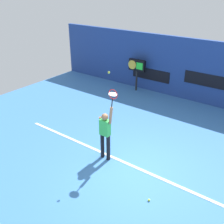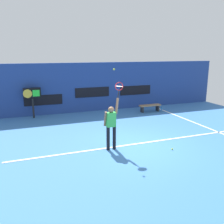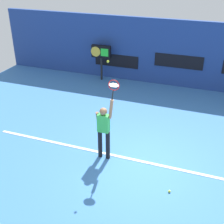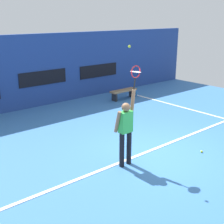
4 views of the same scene
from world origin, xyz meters
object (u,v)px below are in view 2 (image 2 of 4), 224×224
object	(u,v)px
tennis_racket	(119,87)
water_bottle	(162,109)
spare_ball	(172,149)
tennis_player	(111,124)
tennis_ball	(114,69)
scoreboard_clock	(32,95)
court_bench	(150,106)

from	to	relation	value
tennis_racket	water_bottle	size ratio (longest dim) A/B	2.57
spare_ball	tennis_player	bearing A→B (deg)	158.44
water_bottle	spare_ball	distance (m)	6.61
tennis_player	spare_ball	bearing A→B (deg)	-21.56
water_bottle	tennis_ball	bearing A→B (deg)	-136.41
scoreboard_clock	water_bottle	distance (m)	7.97
water_bottle	court_bench	bearing A→B (deg)	-180.00
scoreboard_clock	tennis_player	bearing A→B (deg)	-67.23
court_bench	water_bottle	world-z (taller)	court_bench
tennis_player	tennis_ball	distance (m)	2.04
tennis_racket	tennis_ball	bearing A→B (deg)	164.48
tennis_racket	tennis_player	bearing A→B (deg)	179.21
court_bench	spare_ball	xyz separation A→B (m)	(-2.27, -5.83, -0.30)
tennis_racket	scoreboard_clock	bearing A→B (deg)	115.22
water_bottle	tennis_player	bearing A→B (deg)	-136.85
water_bottle	scoreboard_clock	bearing A→B (deg)	172.68
tennis_ball	scoreboard_clock	distance (m)	6.71
tennis_player	tennis_ball	xyz separation A→B (m)	(0.13, 0.05, 2.04)
tennis_racket	tennis_ball	distance (m)	0.68
tennis_ball	court_bench	distance (m)	7.09
spare_ball	court_bench	bearing A→B (deg)	68.74
scoreboard_clock	spare_ball	world-z (taller)	scoreboard_clock
scoreboard_clock	water_bottle	world-z (taller)	scoreboard_clock
tennis_player	court_bench	distance (m)	6.70
tennis_ball	spare_ball	size ratio (longest dim) A/B	1.00
tennis_racket	spare_ball	distance (m)	3.13
tennis_ball	court_bench	size ratio (longest dim) A/B	0.05
scoreboard_clock	court_bench	xyz separation A→B (m)	(6.96, -1.00, -1.01)
scoreboard_clock	spare_ball	distance (m)	8.39
scoreboard_clock	tennis_racket	bearing A→B (deg)	-64.78
scoreboard_clock	water_bottle	bearing A→B (deg)	-7.32
court_bench	spare_ball	world-z (taller)	court_bench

